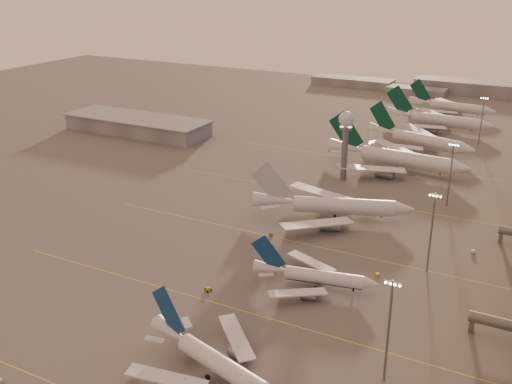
% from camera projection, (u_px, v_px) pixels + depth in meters
% --- Properties ---
extents(ground, '(700.00, 700.00, 0.00)m').
position_uv_depth(ground, '(169.00, 313.00, 157.60)').
color(ground, '#555353').
rests_on(ground, ground).
extents(taxiway_markings, '(180.00, 185.25, 0.02)m').
position_uv_depth(taxiway_markings, '(348.00, 252.00, 190.90)').
color(taxiway_markings, '#D3CB4A').
rests_on(taxiway_markings, ground).
extents(hangar, '(82.00, 27.00, 8.50)m').
position_uv_depth(hangar, '(137.00, 125.00, 323.81)').
color(hangar, slate).
rests_on(hangar, ground).
extents(radar_tower, '(6.40, 6.40, 31.10)m').
position_uv_depth(radar_tower, '(346.00, 132.00, 247.14)').
color(radar_tower, slate).
rests_on(radar_tower, ground).
extents(mast_a, '(3.60, 0.56, 25.00)m').
position_uv_depth(mast_a, '(389.00, 327.00, 127.54)').
color(mast_a, slate).
rests_on(mast_a, ground).
extents(mast_b, '(3.60, 0.56, 25.00)m').
position_uv_depth(mast_b, '(431.00, 229.00, 174.31)').
color(mast_b, slate).
rests_on(mast_b, ground).
extents(mast_c, '(3.60, 0.56, 25.00)m').
position_uv_depth(mast_c, '(451.00, 172.00, 221.96)').
color(mast_c, slate).
rests_on(mast_c, ground).
extents(mast_d, '(3.60, 0.56, 25.00)m').
position_uv_depth(mast_d, '(482.00, 119.00, 297.24)').
color(mast_d, slate).
rests_on(mast_d, ground).
extents(distant_horizon, '(165.00, 37.50, 9.00)m').
position_uv_depth(distant_horizon, '(439.00, 87.00, 423.92)').
color(distant_horizon, slate).
rests_on(distant_horizon, ground).
extents(narrowbody_near, '(40.26, 31.67, 16.14)m').
position_uv_depth(narrowbody_near, '(213.00, 363.00, 132.78)').
color(narrowbody_near, silver).
rests_on(narrowbody_near, ground).
extents(narrowbody_mid, '(36.49, 28.86, 14.39)m').
position_uv_depth(narrowbody_mid, '(315.00, 278.00, 169.13)').
color(narrowbody_mid, silver).
rests_on(narrowbody_mid, ground).
extents(widebody_white, '(56.03, 44.14, 20.54)m').
position_uv_depth(widebody_white, '(333.00, 209.00, 214.98)').
color(widebody_white, silver).
rests_on(widebody_white, ground).
extents(greentail_a, '(65.64, 52.88, 23.83)m').
position_uv_depth(greentail_a, '(397.00, 161.00, 264.63)').
color(greentail_a, silver).
rests_on(greentail_a, ground).
extents(greentail_b, '(56.67, 45.20, 21.00)m').
position_uv_depth(greentail_b, '(420.00, 142.00, 294.40)').
color(greentail_b, silver).
rests_on(greentail_b, ground).
extents(greentail_c, '(60.49, 48.72, 21.96)m').
position_uv_depth(greentail_c, '(438.00, 122.00, 330.63)').
color(greentail_c, silver).
rests_on(greentail_c, ground).
extents(greentail_d, '(53.38, 42.91, 19.41)m').
position_uv_depth(greentail_d, '(451.00, 109.00, 363.39)').
color(greentail_d, silver).
rests_on(greentail_d, ground).
extents(gsv_truck_a, '(5.71, 5.29, 2.32)m').
position_uv_depth(gsv_truck_a, '(1.00, 379.00, 130.88)').
color(gsv_truck_a, silver).
rests_on(gsv_truck_a, ground).
extents(gsv_tug_mid, '(4.31, 3.84, 1.06)m').
position_uv_depth(gsv_tug_mid, '(208.00, 289.00, 167.92)').
color(gsv_tug_mid, gold).
rests_on(gsv_tug_mid, ground).
extents(gsv_truck_b, '(4.88, 1.97, 1.95)m').
position_uv_depth(gsv_truck_b, '(379.00, 273.00, 175.64)').
color(gsv_truck_b, gold).
rests_on(gsv_truck_b, ground).
extents(gsv_truck_c, '(5.74, 5.45, 2.36)m').
position_uv_depth(gsv_truck_c, '(272.00, 232.00, 201.89)').
color(gsv_truck_c, slate).
rests_on(gsv_truck_c, ground).
extents(gsv_catering_b, '(6.07, 4.31, 4.56)m').
position_uv_depth(gsv_catering_b, '(474.00, 247.00, 189.06)').
color(gsv_catering_b, silver).
rests_on(gsv_catering_b, ground).
extents(gsv_tug_far, '(2.46, 3.60, 0.96)m').
position_uv_depth(gsv_tug_far, '(320.00, 196.00, 235.03)').
color(gsv_tug_far, silver).
rests_on(gsv_tug_far, ground).
extents(gsv_tug_hangar, '(3.46, 2.35, 0.92)m').
position_uv_depth(gsv_tug_hangar, '(435.00, 170.00, 264.69)').
color(gsv_tug_hangar, gold).
rests_on(gsv_tug_hangar, ground).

